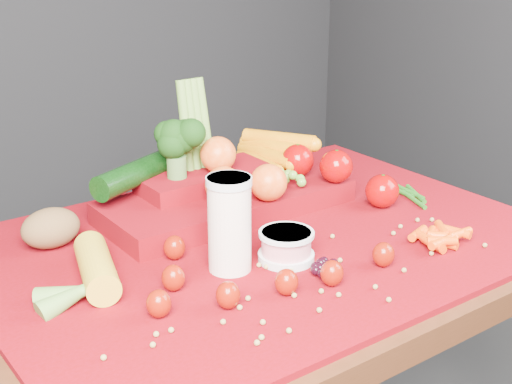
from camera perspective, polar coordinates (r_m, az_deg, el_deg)
table at (r=1.41m, az=0.48°, el=-7.66°), size 1.10×0.80×0.75m
red_cloth at (r=1.37m, az=0.50°, el=-3.93°), size 1.05×0.75×0.01m
milk_glass at (r=1.21m, az=-2.14°, el=-2.31°), size 0.08×0.08×0.17m
yogurt_bowl at (r=1.27m, az=2.44°, el=-4.26°), size 0.10×0.10×0.06m
strawberry_scatter at (r=1.17m, az=-0.52°, el=-6.56°), size 0.44×0.28×0.05m
dark_grape_cluster at (r=1.23m, az=5.57°, el=-5.86°), size 0.06×0.05×0.03m
soybean_scatter at (r=1.22m, az=6.14°, el=-6.62°), size 0.84×0.24×0.01m
corn_ear at (r=1.18m, az=-13.51°, el=-7.16°), size 0.22×0.26×0.06m
potato at (r=1.37m, az=-16.11°, el=-2.79°), size 0.11×0.08×0.08m
baby_carrot_pile at (r=1.38m, az=13.89°, el=-3.31°), size 0.17×0.17×0.03m
green_bean_pile at (r=1.60m, az=11.95°, el=-0.19°), size 0.14×0.12×0.01m
produce_mound at (r=1.48m, az=-1.86°, el=0.79°), size 0.58×0.36×0.27m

